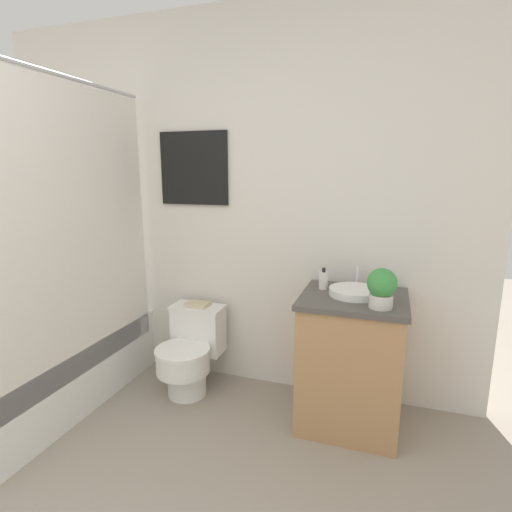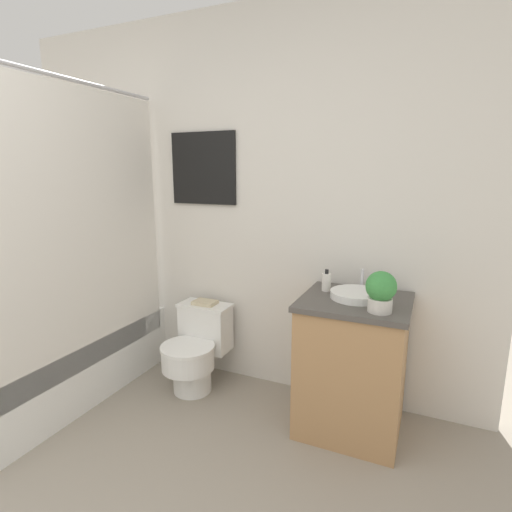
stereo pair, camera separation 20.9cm
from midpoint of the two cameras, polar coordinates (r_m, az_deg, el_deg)
name	(u,v)px [view 1 (the left image)]	position (r m, az deg, el deg)	size (l,w,h in m)	color
wall_back	(226,204)	(2.76, -6.55, 7.32)	(3.41, 0.07, 2.50)	silver
shower_area	(49,367)	(2.94, -29.37, -13.66)	(0.59, 1.49, 1.98)	white
toilet	(190,351)	(2.83, -11.53, -13.26)	(0.37, 0.51, 0.56)	white
vanity	(351,360)	(2.45, 10.93, -14.45)	(0.59, 0.55, 0.78)	#AD7F51
sink	(355,292)	(2.32, 11.40, -5.05)	(0.29, 0.32, 0.13)	white
soap_bottle	(323,280)	(2.40, 7.17, -3.46)	(0.05, 0.05, 0.13)	silver
potted_plant	(382,287)	(2.11, 14.85, -4.35)	(0.15, 0.15, 0.21)	beige
book_on_tank	(198,304)	(2.82, -10.47, -6.82)	(0.16, 0.12, 0.02)	beige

